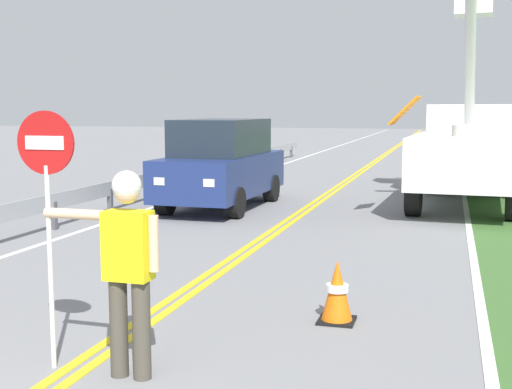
# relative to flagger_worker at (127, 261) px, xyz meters

# --- Properties ---
(centerline_yellow_left) EXTENTS (0.11, 110.00, 0.01)m
(centerline_yellow_left) POSITION_rel_flagger_worker_xyz_m (-0.63, 17.31, -1.04)
(centerline_yellow_left) COLOR yellow
(centerline_yellow_left) RESTS_ON ground
(centerline_yellow_right) EXTENTS (0.11, 110.00, 0.01)m
(centerline_yellow_right) POSITION_rel_flagger_worker_xyz_m (-0.45, 17.31, -1.04)
(centerline_yellow_right) COLOR yellow
(centerline_yellow_right) RESTS_ON ground
(edge_line_right) EXTENTS (0.12, 110.00, 0.01)m
(edge_line_right) POSITION_rel_flagger_worker_xyz_m (3.06, 17.31, -1.04)
(edge_line_right) COLOR silver
(edge_line_right) RESTS_ON ground
(edge_line_left) EXTENTS (0.12, 110.00, 0.01)m
(edge_line_left) POSITION_rel_flagger_worker_xyz_m (-4.14, 17.31, -1.04)
(edge_line_left) COLOR silver
(edge_line_left) RESTS_ON ground
(flagger_worker) EXTENTS (1.09, 0.25, 1.83)m
(flagger_worker) POSITION_rel_flagger_worker_xyz_m (0.00, 0.00, 0.00)
(flagger_worker) COLOR #474238
(flagger_worker) RESTS_ON ground
(stop_sign_paddle) EXTENTS (0.56, 0.04, 2.33)m
(stop_sign_paddle) POSITION_rel_flagger_worker_xyz_m (-0.77, 0.01, 0.66)
(stop_sign_paddle) COLOR silver
(stop_sign_paddle) RESTS_ON ground
(utility_bucket_truck) EXTENTS (2.96, 6.91, 5.45)m
(utility_bucket_truck) POSITION_rel_flagger_worker_xyz_m (3.07, 12.44, 0.37)
(utility_bucket_truck) COLOR silver
(utility_bucket_truck) RESTS_ON ground
(oncoming_suv_nearest) EXTENTS (1.98, 4.64, 2.10)m
(oncoming_suv_nearest) POSITION_rel_flagger_worker_xyz_m (-2.55, 10.00, 0.01)
(oncoming_suv_nearest) COLOR navy
(oncoming_suv_nearest) RESTS_ON ground
(traffic_cone_lead) EXTENTS (0.40, 0.40, 0.70)m
(traffic_cone_lead) POSITION_rel_flagger_worker_xyz_m (1.50, 2.05, -0.71)
(traffic_cone_lead) COLOR orange
(traffic_cone_lead) RESTS_ON ground
(guardrail_left_shoulder) EXTENTS (0.10, 32.00, 0.71)m
(guardrail_left_shoulder) POSITION_rel_flagger_worker_xyz_m (-4.74, 12.00, -0.53)
(guardrail_left_shoulder) COLOR #9EA0A3
(guardrail_left_shoulder) RESTS_ON ground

